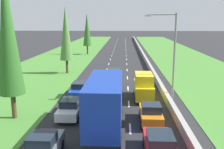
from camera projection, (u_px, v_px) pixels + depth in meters
The scene contains 18 objects.
ground_plane at pixel (119, 54), 63.71m from camera, with size 300.00×300.00×0.00m, color #28282B.
grass_verge_left at pixel (70, 54), 64.31m from camera, with size 14.00×140.00×0.04m, color #478433.
grass_verge_right at pixel (177, 54), 63.03m from camera, with size 14.00×140.00×0.04m, color #478433.
median_barrier at pixel (142, 53), 63.36m from camera, with size 0.44×120.00×0.85m, color #9E9B93.
lane_markings at pixel (119, 54), 63.71m from camera, with size 3.64×116.00×0.01m.
red_sedan_right_lane at pixel (160, 146), 15.31m from camera, with size 1.82×4.50×1.64m.
grey_hatchback_left_lane at pixel (44, 147), 15.17m from camera, with size 1.74×3.90×1.72m.
blue_box_truck_centre_lane at pixel (106, 102), 19.22m from camera, with size 2.46×9.40×4.18m.
blue_sedan_centre_lane at pixel (111, 88), 28.55m from camera, with size 1.82×4.50×1.64m.
silver_sedan_centre_lane at pixel (115, 74), 35.69m from camera, with size 1.82×4.50×1.64m.
white_sedan_left_lane at pixel (71, 108), 22.05m from camera, with size 1.82×4.50×1.64m.
orange_hatchback_right_lane at pixel (151, 113), 20.59m from camera, with size 1.74×3.90×1.72m.
yellow_van_right_lane at pixel (144, 86), 26.90m from camera, with size 1.96×4.90×2.82m.
blue_sedan_left_lane at pixel (80, 89), 27.96m from camera, with size 1.82×4.50×1.64m.
poplar_tree_nearest at pixel (7, 30), 20.26m from camera, with size 2.12×2.12×12.88m.
poplar_tree_second at pixel (66, 34), 39.11m from camera, with size 2.06×2.06×10.50m.
poplar_tree_third at pixel (87, 30), 61.82m from camera, with size 2.05×2.05×10.15m.
street_light_mast at pixel (171, 51), 25.64m from camera, with size 3.20×0.28×9.00m.
Camera 1 is at (1.22, -3.40, 8.25)m, focal length 40.45 mm.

